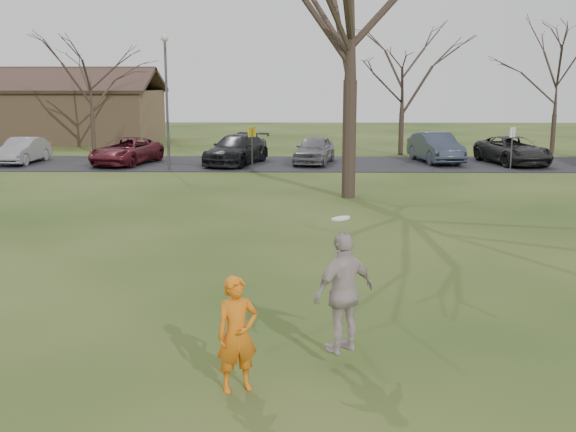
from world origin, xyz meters
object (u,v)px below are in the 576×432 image
object	(u,v)px
car_5	(435,147)
building	(11,113)
player_defender	(237,334)
catching_play	(344,292)
car_3	(237,150)
car_2	(126,151)
car_1	(23,150)
car_6	(513,150)
car_4	(314,150)
lamp_post	(166,85)

from	to	relation	value
car_5	building	size ratio (longest dim) A/B	0.22
player_defender	car_5	distance (m)	27.44
car_5	catching_play	xyz separation A→B (m)	(-6.32, -25.46, 0.34)
car_3	building	world-z (taller)	building
car_2	building	size ratio (longest dim) A/B	0.23
player_defender	building	size ratio (longest dim) A/B	0.08
car_1	car_6	bearing A→B (deg)	3.15
player_defender	car_2	size ratio (longest dim) A/B	0.34
player_defender	car_3	distance (m)	25.47
car_4	lamp_post	size ratio (longest dim) A/B	0.66
car_1	lamp_post	bearing A→B (deg)	-13.48
car_5	lamp_post	world-z (taller)	lamp_post
car_2	car_4	xyz separation A→B (m)	(9.49, 0.41, 0.04)
lamp_post	car_6	bearing A→B (deg)	8.25
car_1	car_2	world-z (taller)	car_2
car_5	car_3	bearing A→B (deg)	175.98
car_1	car_4	size ratio (longest dim) A/B	0.96
car_1	catching_play	world-z (taller)	catching_play
car_2	car_5	world-z (taller)	car_5
car_6	catching_play	size ratio (longest dim) A/B	2.44
player_defender	car_2	distance (m)	26.44
car_5	catching_play	distance (m)	26.24
catching_play	building	world-z (taller)	building
car_4	lamp_post	bearing A→B (deg)	-149.42
car_1	building	size ratio (longest dim) A/B	0.19
car_3	car_2	bearing A→B (deg)	-161.58
car_1	car_5	distance (m)	21.12
car_2	car_5	size ratio (longest dim) A/B	1.03
car_2	catching_play	xyz separation A→B (m)	(9.42, -24.39, 0.44)
car_2	car_6	xyz separation A→B (m)	(19.52, 0.46, 0.03)
car_4	catching_play	xyz separation A→B (m)	(-0.07, -24.79, 0.40)
catching_play	lamp_post	bearing A→B (deg)	107.11
catching_play	building	size ratio (longest dim) A/B	0.10
player_defender	car_1	distance (m)	28.78
car_2	lamp_post	world-z (taller)	lamp_post
player_defender	lamp_post	bearing A→B (deg)	79.93
car_4	car_5	world-z (taller)	car_5
player_defender	car_3	bearing A→B (deg)	72.18
catching_play	car_4	bearing A→B (deg)	89.84
car_3	car_5	distance (m)	10.23
car_5	catching_play	bearing A→B (deg)	-113.22
car_3	catching_play	size ratio (longest dim) A/B	2.48
catching_play	building	xyz separation A→B (m)	(-20.89, 37.89, 0.79)
car_1	lamp_post	distance (m)	8.85
player_defender	car_5	world-z (taller)	player_defender
catching_play	car_6	bearing A→B (deg)	67.88
car_1	car_5	bearing A→B (deg)	4.88
player_defender	car_3	size ratio (longest dim) A/B	0.32
car_2	car_3	bearing A→B (deg)	15.04
building	car_3	bearing A→B (deg)	-38.12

